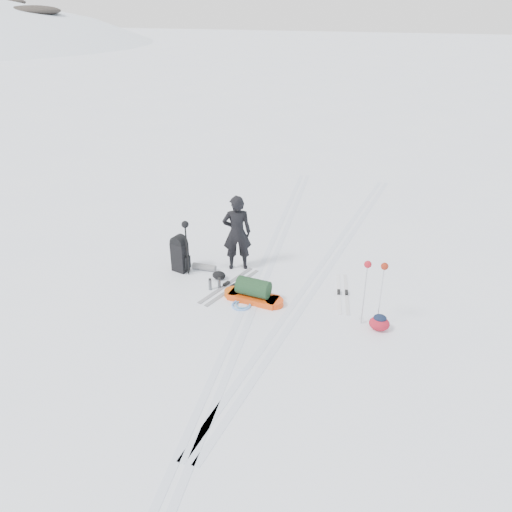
# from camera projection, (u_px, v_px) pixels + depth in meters

# --- Properties ---
(ground) EXTENTS (200.00, 200.00, 0.00)m
(ground) POSITION_uv_depth(u_px,v_px,m) (255.00, 294.00, 11.75)
(ground) COLOR white
(ground) RESTS_ON ground
(ski_tracks) EXTENTS (3.38, 17.97, 0.01)m
(ski_tracks) POSITION_uv_depth(u_px,v_px,m) (288.00, 279.00, 12.34)
(ski_tracks) COLOR silver
(ski_tracks) RESTS_ON ground
(skier) EXTENTS (0.84, 0.70, 1.98)m
(skier) POSITION_uv_depth(u_px,v_px,m) (237.00, 233.00, 12.43)
(skier) COLOR black
(skier) RESTS_ON ground
(pulk_sled) EXTENTS (1.49, 0.61, 0.56)m
(pulk_sled) POSITION_uv_depth(u_px,v_px,m) (253.00, 292.00, 11.40)
(pulk_sled) COLOR #E8450D
(pulk_sled) RESTS_ON ground
(expedition_rucksack) EXTENTS (1.09, 0.46, 0.98)m
(expedition_rucksack) POSITION_uv_depth(u_px,v_px,m) (183.00, 255.00, 12.54)
(expedition_rucksack) COLOR black
(expedition_rucksack) RESTS_ON ground
(ski_poles_black) EXTENTS (0.18, 0.18, 1.45)m
(ski_poles_black) POSITION_uv_depth(u_px,v_px,m) (186.00, 231.00, 12.04)
(ski_poles_black) COLOR black
(ski_poles_black) RESTS_ON ground
(ski_poles_silver) EXTENTS (0.48, 0.17, 1.51)m
(ski_poles_silver) POSITION_uv_depth(u_px,v_px,m) (375.00, 273.00, 10.07)
(ski_poles_silver) COLOR #AAACB1
(ski_poles_silver) RESTS_ON ground
(touring_skis_grey) EXTENTS (0.94, 2.01, 0.07)m
(touring_skis_grey) POSITION_uv_depth(u_px,v_px,m) (230.00, 286.00, 12.04)
(touring_skis_grey) COLOR #9B9EA4
(touring_skis_grey) RESTS_ON ground
(touring_skis_white) EXTENTS (0.56, 1.83, 0.07)m
(touring_skis_white) POSITION_uv_depth(u_px,v_px,m) (343.00, 293.00, 11.75)
(touring_skis_white) COLOR white
(touring_skis_white) RESTS_ON ground
(rope_coil) EXTENTS (0.59, 0.59, 0.05)m
(rope_coil) POSITION_uv_depth(u_px,v_px,m) (242.00, 305.00, 11.28)
(rope_coil) COLOR #629DEF
(rope_coil) RESTS_ON ground
(small_daypack) EXTENTS (0.46, 0.36, 0.37)m
(small_daypack) POSITION_uv_depth(u_px,v_px,m) (379.00, 323.00, 10.40)
(small_daypack) COLOR maroon
(small_daypack) RESTS_ON ground
(thermos_pair) EXTENTS (0.27, 0.21, 0.30)m
(thermos_pair) POSITION_uv_depth(u_px,v_px,m) (214.00, 284.00, 11.89)
(thermos_pair) COLOR #5A5D62
(thermos_pair) RESTS_ON ground
(stuff_sack) EXTENTS (0.40, 0.36, 0.21)m
(stuff_sack) POSITION_uv_depth(u_px,v_px,m) (219.00, 275.00, 12.31)
(stuff_sack) COLOR black
(stuff_sack) RESTS_ON ground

